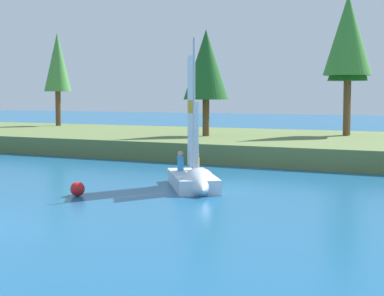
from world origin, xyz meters
TOP-DOWN VIEW (x-y plane):
  - shore_bank at (0.00, 24.21)m, footprint 80.00×14.88m
  - shoreline_tree_left at (-19.36, 28.52)m, footprint 2.07×2.07m
  - shoreline_tree_midleft at (-3.51, 22.41)m, footprint 2.55×2.55m
  - shoreline_tree_centre at (3.37, 26.92)m, footprint 2.30×2.30m
  - shoreline_tree_midright at (3.48, 26.38)m, footprint 2.74×2.74m
  - sailboat at (2.77, 9.21)m, footprint 3.63×4.30m
  - channel_buoy at (0.04, 6.27)m, footprint 0.47×0.47m

SIDE VIEW (x-z plane):
  - channel_buoy at x=0.04m, z-range 0.00..0.47m
  - sailboat at x=2.77m, z-range -2.38..3.20m
  - shore_bank at x=0.00m, z-range 0.00..0.96m
  - shoreline_tree_midleft at x=-3.51m, z-range 1.96..7.98m
  - shoreline_tree_centre at x=3.37m, z-range 2.43..8.90m
  - shoreline_tree_left at x=-19.36m, z-range 2.20..9.29m
  - shoreline_tree_midright at x=3.48m, z-range 2.64..10.67m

